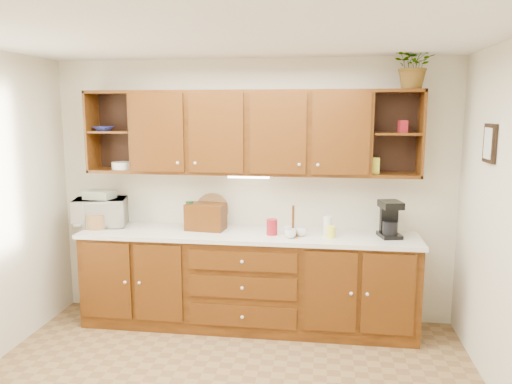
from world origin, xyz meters
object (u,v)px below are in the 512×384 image
(bread_box, at_px, (206,217))
(potted_plant, at_px, (415,65))
(coffee_maker, at_px, (390,220))
(microwave, at_px, (100,212))

(bread_box, bearing_deg, potted_plant, 6.76)
(bread_box, distance_m, coffee_maker, 1.76)
(microwave, distance_m, potted_plant, 3.33)
(microwave, bearing_deg, bread_box, -15.33)
(bread_box, distance_m, potted_plant, 2.39)
(microwave, distance_m, coffee_maker, 2.85)
(coffee_maker, bearing_deg, bread_box, 166.10)
(microwave, relative_size, coffee_maker, 1.50)
(bread_box, height_order, potted_plant, potted_plant)
(coffee_maker, distance_m, potted_plant, 1.41)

